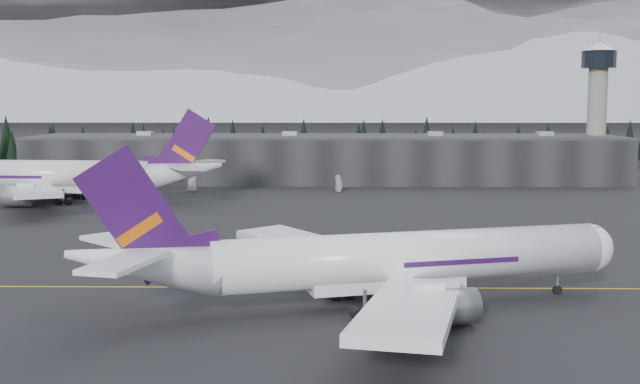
{
  "coord_description": "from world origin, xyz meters",
  "views": [
    {
      "loc": [
        1.8,
        -95.79,
        22.32
      ],
      "look_at": [
        0.0,
        20.0,
        9.0
      ],
      "focal_mm": 45.0,
      "sensor_mm": 36.0,
      "label": 1
    }
  ],
  "objects_px": {
    "jet_main": "(364,261)",
    "control_tower": "(597,96)",
    "gse_vehicle_b": "(339,189)",
    "terminal": "(326,158)",
    "gse_vehicle_a": "(193,189)",
    "jet_parked": "(65,176)"
  },
  "relations": [
    {
      "from": "jet_main",
      "to": "control_tower",
      "type": "bearing_deg",
      "value": 47.62
    },
    {
      "from": "jet_main",
      "to": "gse_vehicle_b",
      "type": "height_order",
      "value": "jet_main"
    },
    {
      "from": "jet_main",
      "to": "gse_vehicle_b",
      "type": "bearing_deg",
      "value": 75.17
    },
    {
      "from": "control_tower",
      "to": "jet_main",
      "type": "xyz_separation_m",
      "value": [
        -69.79,
        -139.15,
        -18.32
      ]
    },
    {
      "from": "terminal",
      "to": "gse_vehicle_b",
      "type": "distance_m",
      "value": 28.2
    },
    {
      "from": "control_tower",
      "to": "jet_main",
      "type": "bearing_deg",
      "value": -116.64
    },
    {
      "from": "control_tower",
      "to": "gse_vehicle_a",
      "type": "bearing_deg",
      "value": -164.32
    },
    {
      "from": "control_tower",
      "to": "gse_vehicle_b",
      "type": "relative_size",
      "value": 8.87
    },
    {
      "from": "terminal",
      "to": "jet_parked",
      "type": "bearing_deg",
      "value": -140.65
    },
    {
      "from": "gse_vehicle_b",
      "to": "gse_vehicle_a",
      "type": "bearing_deg",
      "value": -119.43
    },
    {
      "from": "gse_vehicle_b",
      "to": "jet_main",
      "type": "bearing_deg",
      "value": -28.04
    },
    {
      "from": "jet_main",
      "to": "jet_parked",
      "type": "bearing_deg",
      "value": 108.98
    },
    {
      "from": "jet_parked",
      "to": "jet_main",
      "type": "bearing_deg",
      "value": 128.87
    },
    {
      "from": "jet_main",
      "to": "gse_vehicle_b",
      "type": "xyz_separation_m",
      "value": [
        -1.73,
        108.72,
        -4.36
      ]
    },
    {
      "from": "control_tower",
      "to": "gse_vehicle_b",
      "type": "height_order",
      "value": "control_tower"
    },
    {
      "from": "terminal",
      "to": "control_tower",
      "type": "height_order",
      "value": "control_tower"
    },
    {
      "from": "control_tower",
      "to": "gse_vehicle_a",
      "type": "xyz_separation_m",
      "value": [
        -107.34,
        -30.13,
        -22.77
      ]
    },
    {
      "from": "jet_parked",
      "to": "gse_vehicle_a",
      "type": "xyz_separation_m",
      "value": [
        24.51,
        19.48,
        -5.14
      ]
    },
    {
      "from": "control_tower",
      "to": "jet_parked",
      "type": "bearing_deg",
      "value": -159.38
    },
    {
      "from": "control_tower",
      "to": "gse_vehicle_b",
      "type": "distance_m",
      "value": 80.97
    },
    {
      "from": "jet_main",
      "to": "terminal",
      "type": "bearing_deg",
      "value": 76.45
    },
    {
      "from": "jet_main",
      "to": "jet_parked",
      "type": "distance_m",
      "value": 108.95
    }
  ]
}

